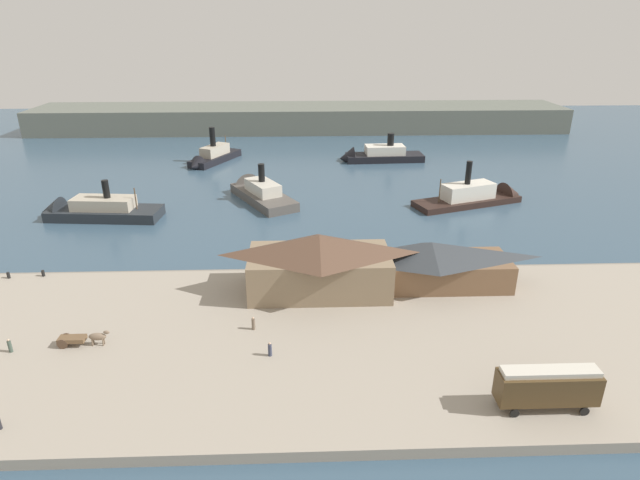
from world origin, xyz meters
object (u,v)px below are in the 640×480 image
at_px(mooring_post_west, 43,273).
at_px(pedestrian_by_tram, 253,324).
at_px(horse_cart, 82,338).
at_px(mooring_post_east, 8,275).
at_px(ferry_approaching_east, 375,155).
at_px(pedestrian_near_west_shed, 270,350).
at_px(ferry_outer_harbor, 258,192).
at_px(ferry_shed_east_terminal, 319,263).
at_px(ferry_mid_harbor, 211,157).
at_px(ferry_shed_customs_shed, 430,263).
at_px(ferry_near_quay, 480,196).
at_px(ferry_approaching_west, 91,211).
at_px(street_tram, 548,385).
at_px(pedestrian_walking_west, 10,346).

bearing_deg(mooring_post_west, pedestrian_by_tram, -25.89).
distance_m(horse_cart, mooring_post_east, 24.49).
height_order(mooring_post_east, ferry_approaching_east, ferry_approaching_east).
relative_size(pedestrian_near_west_shed, ferry_outer_harbor, 0.08).
distance_m(ferry_shed_east_terminal, ferry_mid_harbor, 79.32).
height_order(pedestrian_by_tram, mooring_post_west, pedestrian_by_tram).
height_order(horse_cart, pedestrian_near_west_shed, horse_cart).
relative_size(ferry_shed_customs_shed, pedestrian_by_tram, 13.15).
height_order(pedestrian_near_west_shed, ferry_outer_harbor, ferry_outer_harbor).
distance_m(ferry_near_quay, ferry_approaching_east, 39.80).
xyz_separation_m(ferry_outer_harbor, ferry_approaching_west, (-31.44, -11.12, 0.04)).
bearing_deg(ferry_shed_customs_shed, ferry_shed_east_terminal, -175.41).
distance_m(ferry_shed_east_terminal, mooring_post_west, 40.57).
bearing_deg(ferry_approaching_west, ferry_outer_harbor, 19.48).
xyz_separation_m(ferry_shed_customs_shed, ferry_outer_harbor, (-27.10, 43.37, -3.02)).
bearing_deg(ferry_approaching_east, ferry_near_quay, -63.96).
relative_size(horse_cart, pedestrian_near_west_shed, 3.40).
height_order(ferry_approaching_east, ferry_mid_harbor, ferry_mid_harbor).
distance_m(pedestrian_near_west_shed, ferry_approaching_west, 61.06).
relative_size(street_tram, ferry_near_quay, 0.37).
xyz_separation_m(mooring_post_east, ferry_mid_harbor, (18.41, 69.39, -0.00)).
bearing_deg(pedestrian_near_west_shed, pedestrian_by_tram, 112.46).
xyz_separation_m(mooring_post_east, ferry_approaching_west, (1.57, 28.12, -0.16)).
height_order(mooring_post_east, ferry_approaching_west, ferry_approaching_west).
distance_m(ferry_shed_east_terminal, pedestrian_walking_west, 37.74).
bearing_deg(ferry_shed_customs_shed, ferry_approaching_east, 88.20).
relative_size(street_tram, ferry_approaching_east, 0.42).
height_order(pedestrian_by_tram, ferry_mid_harbor, ferry_mid_harbor).
xyz_separation_m(pedestrian_near_west_shed, ferry_approaching_east, (23.79, 90.73, -0.48)).
bearing_deg(ferry_shed_customs_shed, ferry_near_quay, 62.89).
xyz_separation_m(ferry_shed_east_terminal, ferry_approaching_east, (17.76, 75.71, -3.85)).
relative_size(street_tram, ferry_outer_harbor, 0.44).
xyz_separation_m(pedestrian_near_west_shed, ferry_outer_harbor, (-5.65, 59.62, -0.53)).
relative_size(street_tram, pedestrian_near_west_shed, 5.56).
height_order(street_tram, pedestrian_walking_west, street_tram).
relative_size(pedestrian_near_west_shed, mooring_post_east, 1.91).
height_order(pedestrian_by_tram, ferry_approaching_east, ferry_approaching_east).
relative_size(pedestrian_walking_west, ferry_approaching_west, 0.07).
xyz_separation_m(ferry_shed_customs_shed, ferry_mid_harbor, (-41.70, 73.52, -2.82)).
distance_m(ferry_shed_customs_shed, street_tram, 26.24).
height_order(horse_cart, pedestrian_by_tram, horse_cart).
height_order(ferry_near_quay, ferry_approaching_west, ferry_near_quay).
relative_size(pedestrian_near_west_shed, pedestrian_walking_west, 1.02).
distance_m(ferry_shed_customs_shed, pedestrian_by_tram, 26.16).
distance_m(ferry_shed_east_terminal, ferry_approaching_east, 77.87).
bearing_deg(street_tram, ferry_approaching_east, 91.70).
distance_m(pedestrian_near_west_shed, ferry_approaching_east, 93.80).
distance_m(street_tram, ferry_approaching_west, 86.25).
bearing_deg(pedestrian_walking_west, ferry_shed_customs_shed, 15.97).
xyz_separation_m(pedestrian_walking_west, ferry_outer_harbor, (23.50, 57.84, -0.52)).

